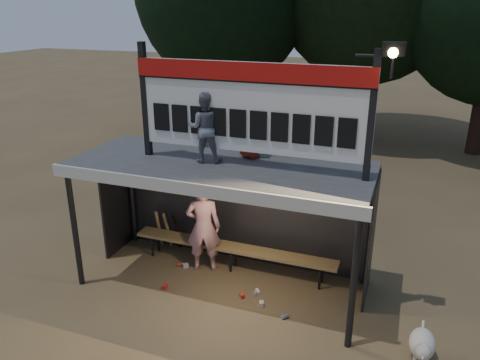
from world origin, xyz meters
The scene contains 10 objects.
ground centered at (0.00, 0.00, 0.00)m, with size 80.00×80.00×0.00m, color brown.
player centered at (-0.51, 0.36, 0.89)m, with size 0.65×0.43×1.78m, color silver.
child_a centered at (-0.25, -0.02, 2.90)m, with size 0.56×0.44×1.16m, color slate.
child_b centered at (0.37, 0.46, 2.80)m, with size 0.47×0.31×0.96m, color maroon.
dugout_shelter centered at (0.00, 0.24, 1.85)m, with size 5.10×2.08×2.32m.
scoreboard_assembly centered at (0.56, -0.01, 3.32)m, with size 4.10×0.27×1.99m.
bench centered at (0.00, 0.55, 0.43)m, with size 4.00×0.35×0.48m.
dog centered at (3.41, -0.86, 0.28)m, with size 0.36×0.81×0.49m.
bats centered at (-1.55, 0.82, 0.43)m, with size 0.48×0.32×0.84m.
litter centered at (0.16, -0.19, 0.04)m, with size 2.47×0.99×0.08m.
Camera 1 is at (2.88, -6.78, 4.75)m, focal length 35.00 mm.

